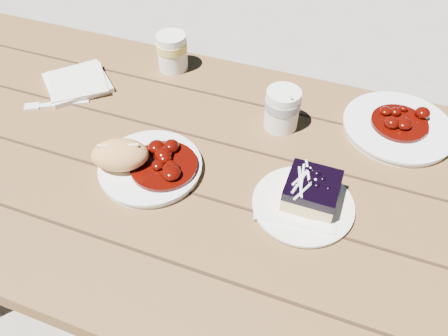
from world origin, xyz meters
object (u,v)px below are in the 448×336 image
(dessert_plate, at_px, (303,205))
(blueberry_cake, at_px, (312,190))
(second_cup, at_px, (172,52))
(main_plate, at_px, (151,168))
(second_plate, at_px, (398,127))
(coffee_cup, at_px, (282,109))
(bread_roll, at_px, (120,155))
(picnic_table, at_px, (241,222))

(dessert_plate, relative_size, blueberry_cake, 1.96)
(dessert_plate, relative_size, second_cup, 1.99)
(dessert_plate, height_order, blueberry_cake, blueberry_cake)
(main_plate, relative_size, dessert_plate, 1.09)
(second_plate, bearing_deg, coffee_cup, -163.07)
(blueberry_cake, height_order, second_cup, second_cup)
(blueberry_cake, relative_size, second_plate, 0.40)
(bread_roll, xyz_separation_m, dessert_plate, (0.38, 0.04, -0.04))
(picnic_table, height_order, dessert_plate, dessert_plate)
(second_cup, bearing_deg, picnic_table, -45.75)
(main_plate, relative_size, second_plate, 0.86)
(dessert_plate, xyz_separation_m, second_plate, (0.15, 0.30, 0.00))
(main_plate, relative_size, bread_roll, 1.79)
(blueberry_cake, bearing_deg, second_plate, 63.30)
(picnic_table, height_order, coffee_cup, coffee_cup)
(main_plate, xyz_separation_m, bread_roll, (-0.05, -0.02, 0.04))
(picnic_table, distance_m, dessert_plate, 0.22)
(coffee_cup, height_order, second_plate, coffee_cup)
(picnic_table, distance_m, bread_roll, 0.33)
(picnic_table, xyz_separation_m, blueberry_cake, (0.15, -0.02, 0.20))
(coffee_cup, bearing_deg, picnic_table, -99.24)
(bread_roll, bearing_deg, picnic_table, 16.32)
(blueberry_cake, height_order, coffee_cup, coffee_cup)
(main_plate, height_order, blueberry_cake, blueberry_cake)
(picnic_table, distance_m, second_cup, 0.49)
(picnic_table, height_order, main_plate, main_plate)
(main_plate, xyz_separation_m, dessert_plate, (0.33, 0.02, -0.00))
(dessert_plate, xyz_separation_m, blueberry_cake, (0.01, 0.02, 0.03))
(second_plate, bearing_deg, bread_roll, -147.84)
(bread_roll, distance_m, second_plate, 0.63)
(picnic_table, xyz_separation_m, second_cup, (-0.31, 0.31, 0.21))
(coffee_cup, height_order, second_cup, same)
(main_plate, bearing_deg, picnic_table, 15.23)
(main_plate, height_order, second_cup, second_cup)
(bread_roll, distance_m, dessert_plate, 0.39)
(second_cup, bearing_deg, main_plate, -72.27)
(picnic_table, xyz_separation_m, main_plate, (-0.19, -0.05, 0.17))
(second_plate, distance_m, second_cup, 0.60)
(bread_roll, relative_size, blueberry_cake, 1.19)
(picnic_table, relative_size, coffee_cup, 20.42)
(main_plate, relative_size, blueberry_cake, 2.14)
(coffee_cup, bearing_deg, second_plate, 16.93)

